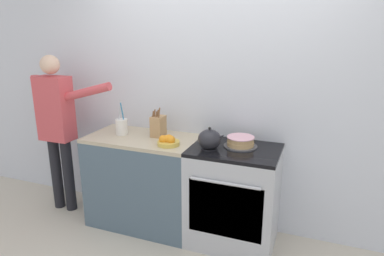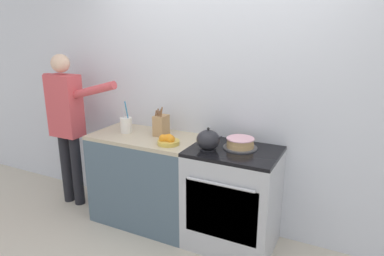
# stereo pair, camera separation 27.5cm
# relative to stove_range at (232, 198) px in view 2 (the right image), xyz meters

# --- Properties ---
(ground_plane) EXTENTS (16.00, 16.00, 0.00)m
(ground_plane) POSITION_rel_stove_range_xyz_m (-0.26, -0.29, -0.45)
(ground_plane) COLOR beige
(wall_back) EXTENTS (8.00, 0.04, 2.60)m
(wall_back) POSITION_rel_stove_range_xyz_m (-0.26, 0.31, 0.85)
(wall_back) COLOR silver
(wall_back) RESTS_ON ground_plane
(counter_cabinet) EXTENTS (1.05, 0.58, 0.91)m
(counter_cabinet) POSITION_rel_stove_range_xyz_m (-0.90, 0.00, -0.00)
(counter_cabinet) COLOR #4C6070
(counter_cabinet) RESTS_ON ground_plane
(stove_range) EXTENTS (0.76, 0.61, 0.91)m
(stove_range) POSITION_rel_stove_range_xyz_m (0.00, 0.00, 0.00)
(stove_range) COLOR #B7BABF
(stove_range) RESTS_ON ground_plane
(layer_cake) EXTENTS (0.29, 0.29, 0.09)m
(layer_cake) POSITION_rel_stove_range_xyz_m (0.03, 0.07, 0.49)
(layer_cake) COLOR #4C4C51
(layer_cake) RESTS_ON stove_range
(tea_kettle) EXTENTS (0.24, 0.20, 0.19)m
(tea_kettle) POSITION_rel_stove_range_xyz_m (-0.20, -0.08, 0.54)
(tea_kettle) COLOR #232328
(tea_kettle) RESTS_ON stove_range
(knife_block) EXTENTS (0.11, 0.14, 0.29)m
(knife_block) POSITION_rel_stove_range_xyz_m (-0.77, 0.08, 0.55)
(knife_block) COLOR tan
(knife_block) RESTS_ON counter_cabinet
(utensil_crock) EXTENTS (0.11, 0.11, 0.34)m
(utensil_crock) POSITION_rel_stove_range_xyz_m (-1.13, 0.01, 0.53)
(utensil_crock) COLOR silver
(utensil_crock) RESTS_ON counter_cabinet
(fruit_bowl) EXTENTS (0.20, 0.20, 0.10)m
(fruit_bowl) POSITION_rel_stove_range_xyz_m (-0.57, -0.13, 0.49)
(fruit_bowl) COLOR gold
(fruit_bowl) RESTS_ON counter_cabinet
(person_baker) EXTENTS (0.93, 0.20, 1.65)m
(person_baker) POSITION_rel_stove_range_xyz_m (-1.85, -0.06, 0.53)
(person_baker) COLOR black
(person_baker) RESTS_ON ground_plane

